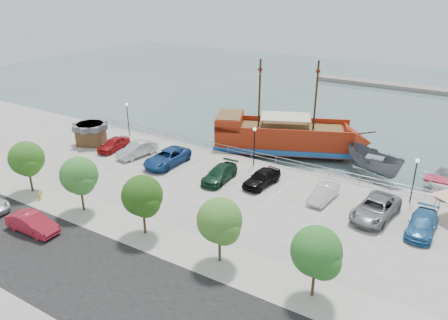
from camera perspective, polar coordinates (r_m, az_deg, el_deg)
The scene contains 30 objects.
ground at distance 42.65m, azimuth -0.26°, elevation -4.89°, with size 160.00×160.00×0.00m, color #3C5959.
street at distance 31.81m, azimuth -16.16°, elevation -14.65°, with size 100.00×8.00×0.04m, color black.
sidewalk at distance 35.21m, azimuth -9.00°, elevation -9.87°, with size 100.00×4.00×0.05m, color #A19E90.
seawall_railing at distance 48.18m, azimuth 4.63°, elevation 0.45°, with size 50.00×0.06×1.00m.
far_shore at distance 89.73m, azimuth 24.70°, elevation 8.36°, with size 40.00×3.00×0.80m, color gray.
pirate_ship at distance 52.75m, azimuth 9.16°, elevation 2.78°, with size 18.82×11.91×11.77m.
patrol_boat at distance 48.98m, azimuth 19.00°, elevation -0.57°, with size 2.72×7.23×2.80m, color #5B5F64.
speedboat at distance 48.70m, azimuth 27.00°, elevation -2.91°, with size 5.11×7.15×1.48m, color silver.
dock_west at distance 57.51m, azimuth -8.18°, elevation 2.67°, with size 6.44×1.84×0.37m, color slate.
dock_mid at distance 47.05m, azimuth 14.91°, elevation -2.67°, with size 6.27×1.79×0.36m, color gray.
dock_east at distance 46.01m, azimuth 21.90°, elevation -4.21°, with size 7.12×2.03×0.41m, color #989591.
shed at distance 55.09m, azimuth -17.00°, elevation 3.38°, with size 4.15×4.15×2.58m.
street_sedan at distance 38.25m, azimuth -23.78°, elevation -7.55°, with size 1.63×4.67×1.54m, color #B71E31.
fire_hydrant at distance 43.24m, azimuth -22.98°, elevation -4.39°, with size 0.25×0.25×0.73m.
lamp_post_left at distance 56.35m, azimuth -12.50°, elevation 5.96°, with size 0.36×0.36×4.28m.
lamp_post_mid at distance 46.22m, azimuth 3.98°, elevation 2.68°, with size 0.36×0.36×4.28m.
lamp_post_right at distance 41.90m, azimuth 23.71°, elevation -1.53°, with size 0.36×0.36×4.28m.
tree_b at distance 43.98m, azimuth -24.34°, elevation 0.00°, with size 3.30×3.20×5.00m.
tree_c at distance 38.69m, azimuth -18.33°, elevation -2.12°, with size 3.30×3.20×5.00m.
tree_d at distance 34.02m, azimuth -10.52°, elevation -4.83°, with size 3.30×3.20×5.00m.
tree_e at distance 30.27m, azimuth -0.43°, elevation -8.17°, with size 3.30×3.20×5.00m.
tree_f at distance 27.80m, azimuth 12.18°, elevation -11.90°, with size 3.30×3.20×5.00m.
parked_car_a at distance 52.60m, azimuth -14.23°, elevation 2.03°, with size 1.76×4.38×1.49m, color maroon.
parked_car_b at distance 50.23m, azimuth -11.29°, elevation 1.36°, with size 1.69×4.85×1.60m, color #B9B9B9.
parked_car_c at distance 47.40m, azimuth -7.45°, elevation 0.32°, with size 2.73×5.93×1.65m, color navy.
parked_car_d at distance 43.39m, azimuth -0.58°, elevation -1.82°, with size 2.05×5.03×1.46m, color #12321F.
parked_car_e at distance 42.61m, azimuth 4.95°, elevation -2.31°, with size 1.88×4.67×1.59m, color black.
parked_car_f at distance 40.75m, azimuth 12.89°, elevation -4.25°, with size 1.47×4.22×1.39m, color silver.
parked_car_g at distance 39.12m, azimuth 19.18°, elevation -6.00°, with size 2.76×5.99×1.66m, color slate.
parked_car_h at distance 38.39m, azimuth 24.46°, elevation -7.65°, with size 2.03×4.99×1.45m, color #28659C.
Camera 1 is at (19.88, -32.01, 18.98)m, focal length 35.00 mm.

